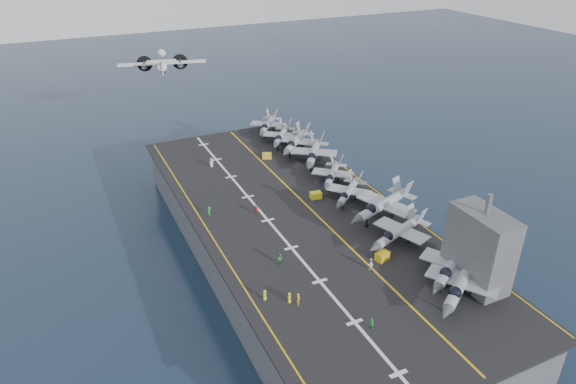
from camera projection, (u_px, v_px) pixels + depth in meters
name	position (u px, v px, depth m)	size (l,w,h in m)	color
ground	(297.00, 259.00, 101.16)	(500.00, 500.00, 0.00)	#142135
hull	(297.00, 237.00, 98.83)	(36.00, 90.00, 10.00)	#56595E
flight_deck	(297.00, 214.00, 96.41)	(38.00, 92.00, 0.40)	black
foul_line	(311.00, 210.00, 97.44)	(0.35, 90.00, 0.02)	gold
landing_centerline	(268.00, 220.00, 94.03)	(0.50, 90.00, 0.02)	silver
deck_edge_port	(210.00, 234.00, 89.87)	(0.25, 90.00, 0.02)	gold
deck_edge_stbd	(379.00, 193.00, 103.30)	(0.25, 90.00, 0.02)	gold
island_superstructure	(481.00, 240.00, 74.49)	(5.00, 10.00, 15.00)	#56595E
fighter_jet_0	(461.00, 282.00, 73.52)	(18.56, 17.04, 5.36)	gray
fighter_jet_1	(453.00, 264.00, 77.55)	(17.91, 16.17, 5.18)	#979FA7
fighter_jet_2	(399.00, 231.00, 86.10)	(16.81, 13.94, 5.00)	gray
fighter_jet_3	(383.00, 204.00, 93.57)	(19.22, 15.89, 5.72)	#9CA3AB
fighter_jet_4	(349.00, 191.00, 99.43)	(15.27, 14.92, 4.45)	gray
fighter_jet_5	(332.00, 174.00, 106.34)	(14.97, 15.45, 4.50)	#8F969F
fighter_jet_6	(314.00, 152.00, 115.03)	(17.43, 18.64, 5.39)	#979FA6
fighter_jet_7	(296.00, 141.00, 121.26)	(17.89, 17.92, 5.28)	#91989F
fighter_jet_8	(281.00, 135.00, 125.17)	(15.48, 16.38, 4.74)	#9BA2AC
tow_cart_a	(382.00, 256.00, 82.73)	(2.60, 2.06, 1.37)	gold
tow_cart_b	(316.00, 195.00, 101.25)	(2.37, 1.72, 1.31)	gold
tow_cart_c	(267.00, 156.00, 118.41)	(2.51, 2.13, 1.28)	gold
crew_0	(265.00, 295.00, 73.81)	(1.21, 1.23, 1.73)	yellow
crew_1	(298.00, 299.00, 72.83)	(1.31, 1.42, 1.96)	gold
crew_2	(280.00, 259.00, 81.50)	(1.25, 0.86, 2.03)	green
crew_3	(209.00, 211.00, 95.26)	(1.21, 1.25, 1.75)	#278A3A
crew_4	(256.00, 209.00, 95.68)	(1.31, 1.06, 1.90)	red
crew_5	(211.00, 163.00, 114.19)	(1.37, 1.08, 2.01)	white
crew_6	(372.00, 323.00, 68.63)	(1.03, 1.22, 1.72)	#1A7E25
crew_7	(370.00, 264.00, 80.28)	(1.27, 0.88, 2.04)	white
transport_plane	(163.00, 68.00, 136.01)	(25.71, 20.19, 5.40)	white
fighter_jet_9	(268.00, 124.00, 131.97)	(15.48, 16.38, 4.74)	#9BA2AC
crew_8	(289.00, 298.00, 73.27)	(1.21, 1.23, 1.73)	yellow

